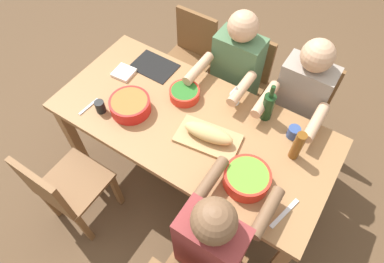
{
  "coord_description": "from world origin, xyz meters",
  "views": [
    {
      "loc": [
        0.71,
        -1.09,
        2.48
      ],
      "look_at": [
        0.0,
        0.0,
        0.63
      ],
      "focal_mm": 31.19,
      "sensor_mm": 36.0,
      "label": 1
    }
  ],
  "objects_px": {
    "serving_bowl_salad": "(247,178)",
    "cutting_board": "(208,138)",
    "diner_near_right": "(214,241)",
    "wine_bottle": "(268,106)",
    "chair_far_center": "(242,79)",
    "chair_near_left": "(64,189)",
    "chair_far_left": "(190,56)",
    "diner_far_right": "(298,102)",
    "beer_bottle": "(297,146)",
    "serving_bowl_fruit": "(130,105)",
    "diner_far_center": "(234,74)",
    "dining_table": "(192,129)",
    "cup_far_right": "(293,132)",
    "bread_loaf": "(208,133)",
    "napkin_stack": "(124,73)",
    "cup_near_left": "(100,107)",
    "chair_far_right": "(300,105)",
    "serving_bowl_greens": "(185,93)",
    "wine_glass": "(236,91)"
  },
  "relations": [
    {
      "from": "cutting_board",
      "to": "napkin_stack",
      "type": "bearing_deg",
      "value": 169.13
    },
    {
      "from": "chair_far_center",
      "to": "napkin_stack",
      "type": "xyz_separation_m",
      "value": [
        -0.65,
        -0.66,
        0.27
      ]
    },
    {
      "from": "chair_far_left",
      "to": "diner_far_right",
      "type": "bearing_deg",
      "value": -10.18
    },
    {
      "from": "chair_near_left",
      "to": "serving_bowl_greens",
      "type": "xyz_separation_m",
      "value": [
        0.35,
        0.91,
        0.3
      ]
    },
    {
      "from": "cup_near_left",
      "to": "serving_bowl_fruit",
      "type": "bearing_deg",
      "value": 35.29
    },
    {
      "from": "serving_bowl_salad",
      "to": "dining_table",
      "type": "bearing_deg",
      "value": 158.53
    },
    {
      "from": "serving_bowl_greens",
      "to": "cutting_board",
      "type": "bearing_deg",
      "value": -33.6
    },
    {
      "from": "napkin_stack",
      "to": "chair_far_left",
      "type": "bearing_deg",
      "value": 77.99
    },
    {
      "from": "diner_far_right",
      "to": "wine_bottle",
      "type": "xyz_separation_m",
      "value": [
        -0.13,
        -0.27,
        0.15
      ]
    },
    {
      "from": "bread_loaf",
      "to": "wine_glass",
      "type": "distance_m",
      "value": 0.36
    },
    {
      "from": "diner_far_center",
      "to": "cup_near_left",
      "type": "bearing_deg",
      "value": -124.03
    },
    {
      "from": "beer_bottle",
      "to": "cup_far_right",
      "type": "xyz_separation_m",
      "value": [
        -0.06,
        0.13,
        -0.07
      ]
    },
    {
      "from": "wine_glass",
      "to": "napkin_stack",
      "type": "xyz_separation_m",
      "value": [
        -0.8,
        -0.2,
        -0.1
      ]
    },
    {
      "from": "chair_far_center",
      "to": "serving_bowl_fruit",
      "type": "relative_size",
      "value": 3.16
    },
    {
      "from": "cutting_board",
      "to": "chair_far_center",
      "type": "bearing_deg",
      "value": 101.0
    },
    {
      "from": "dining_table",
      "to": "cutting_board",
      "type": "bearing_deg",
      "value": -20.55
    },
    {
      "from": "cup_near_left",
      "to": "chair_near_left",
      "type": "bearing_deg",
      "value": -84.88
    },
    {
      "from": "diner_far_center",
      "to": "beer_bottle",
      "type": "bearing_deg",
      "value": -34.75
    },
    {
      "from": "diner_far_center",
      "to": "chair_far_left",
      "type": "relative_size",
      "value": 1.41
    },
    {
      "from": "chair_near_left",
      "to": "wine_bottle",
      "type": "distance_m",
      "value": 1.43
    },
    {
      "from": "diner_near_right",
      "to": "dining_table",
      "type": "bearing_deg",
      "value": 131.8
    },
    {
      "from": "chair_near_left",
      "to": "diner_near_right",
      "type": "height_order",
      "value": "diner_near_right"
    },
    {
      "from": "serving_bowl_salad",
      "to": "cutting_board",
      "type": "bearing_deg",
      "value": 158.11
    },
    {
      "from": "diner_near_right",
      "to": "bread_loaf",
      "type": "xyz_separation_m",
      "value": [
        -0.35,
        0.51,
        0.11
      ]
    },
    {
      "from": "diner_near_right",
      "to": "wine_bottle",
      "type": "relative_size",
      "value": 4.14
    },
    {
      "from": "chair_far_left",
      "to": "cutting_board",
      "type": "distance_m",
      "value": 1.09
    },
    {
      "from": "beer_bottle",
      "to": "cup_near_left",
      "type": "height_order",
      "value": "beer_bottle"
    },
    {
      "from": "napkin_stack",
      "to": "chair_near_left",
      "type": "bearing_deg",
      "value": -80.64
    },
    {
      "from": "beer_bottle",
      "to": "serving_bowl_fruit",
      "type": "bearing_deg",
      "value": -166.26
    },
    {
      "from": "bread_loaf",
      "to": "napkin_stack",
      "type": "xyz_separation_m",
      "value": [
        -0.81,
        0.16,
        -0.05
      ]
    },
    {
      "from": "serving_bowl_salad",
      "to": "beer_bottle",
      "type": "relative_size",
      "value": 1.22
    },
    {
      "from": "serving_bowl_salad",
      "to": "bread_loaf",
      "type": "xyz_separation_m",
      "value": [
        -0.34,
        0.14,
        0.01
      ]
    },
    {
      "from": "cutting_board",
      "to": "bread_loaf",
      "type": "height_order",
      "value": "bread_loaf"
    },
    {
      "from": "chair_far_center",
      "to": "cutting_board",
      "type": "bearing_deg",
      "value": -79.0
    },
    {
      "from": "dining_table",
      "to": "diner_near_right",
      "type": "xyz_separation_m",
      "value": [
        0.51,
        -0.57,
        0.04
      ]
    },
    {
      "from": "diner_far_right",
      "to": "cup_far_right",
      "type": "relative_size",
      "value": 15.33
    },
    {
      "from": "diner_far_center",
      "to": "serving_bowl_greens",
      "type": "distance_m",
      "value": 0.46
    },
    {
      "from": "diner_far_right",
      "to": "diner_near_right",
      "type": "distance_m",
      "value": 1.14
    },
    {
      "from": "bread_loaf",
      "to": "wine_glass",
      "type": "bearing_deg",
      "value": 91.33
    },
    {
      "from": "cup_near_left",
      "to": "napkin_stack",
      "type": "xyz_separation_m",
      "value": [
        -0.1,
        0.35,
        -0.03
      ]
    },
    {
      "from": "dining_table",
      "to": "cup_near_left",
      "type": "bearing_deg",
      "value": -155.64
    },
    {
      "from": "chair_near_left",
      "to": "chair_far_right",
      "type": "distance_m",
      "value": 1.82
    },
    {
      "from": "chair_far_right",
      "to": "beer_bottle",
      "type": "distance_m",
      "value": 0.75
    },
    {
      "from": "dining_table",
      "to": "chair_near_left",
      "type": "relative_size",
      "value": 2.19
    },
    {
      "from": "serving_bowl_greens",
      "to": "bread_loaf",
      "type": "relative_size",
      "value": 0.65
    },
    {
      "from": "serving_bowl_greens",
      "to": "beer_bottle",
      "type": "height_order",
      "value": "beer_bottle"
    },
    {
      "from": "chair_far_left",
      "to": "serving_bowl_fruit",
      "type": "relative_size",
      "value": 3.16
    },
    {
      "from": "serving_bowl_salad",
      "to": "cup_near_left",
      "type": "bearing_deg",
      "value": -176.93
    },
    {
      "from": "diner_far_center",
      "to": "serving_bowl_salad",
      "type": "xyz_separation_m",
      "value": [
        0.5,
        -0.77,
        0.1
      ]
    },
    {
      "from": "serving_bowl_salad",
      "to": "serving_bowl_greens",
      "type": "xyz_separation_m",
      "value": [
        -0.66,
        0.35,
        -0.01
      ]
    }
  ]
}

